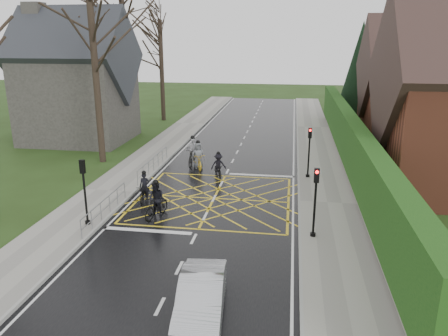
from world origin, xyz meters
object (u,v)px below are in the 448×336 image
(cyclist_back, at_px, (156,203))
(cyclist_lead, at_px, (198,159))
(cyclist_mid, at_px, (218,168))
(car, at_px, (201,298))
(cyclist_front, at_px, (193,155))
(cyclist_rear, at_px, (144,191))

(cyclist_back, bearing_deg, cyclist_lead, 105.63)
(cyclist_mid, bearing_deg, cyclist_lead, 113.37)
(cyclist_lead, bearing_deg, car, -102.05)
(car, bearing_deg, cyclist_lead, 96.69)
(cyclist_front, bearing_deg, cyclist_lead, -48.78)
(cyclist_rear, relative_size, cyclist_front, 0.83)
(cyclist_back, distance_m, cyclist_front, 8.92)
(cyclist_back, bearing_deg, cyclist_front, 108.90)
(cyclist_rear, relative_size, cyclist_lead, 0.84)
(cyclist_rear, xyz_separation_m, cyclist_front, (1.09, 6.85, 0.23))
(cyclist_back, bearing_deg, car, -45.69)
(cyclist_back, distance_m, car, 8.27)
(cyclist_front, height_order, cyclist_lead, cyclist_front)
(cyclist_mid, distance_m, cyclist_front, 3.04)
(cyclist_rear, relative_size, cyclist_mid, 1.00)
(cyclist_rear, distance_m, car, 10.71)
(cyclist_rear, distance_m, cyclist_mid, 5.66)
(cyclist_rear, bearing_deg, cyclist_lead, 69.39)
(cyclist_mid, relative_size, cyclist_lead, 0.85)
(cyclist_rear, relative_size, car, 0.44)
(car, bearing_deg, cyclist_rear, 112.36)
(cyclist_mid, bearing_deg, cyclist_back, -128.46)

